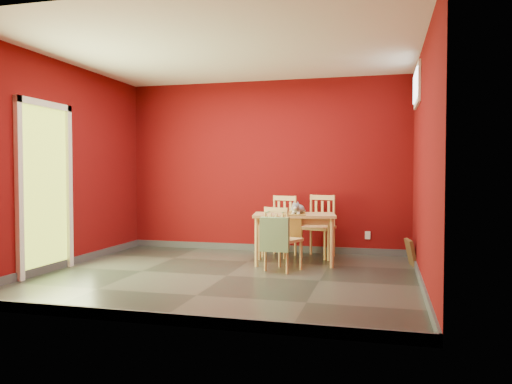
% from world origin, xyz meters
% --- Properties ---
extents(ground, '(4.50, 4.50, 0.00)m').
position_xyz_m(ground, '(0.00, 0.00, 0.00)').
color(ground, '#2D342D').
rests_on(ground, ground).
extents(room_shell, '(4.50, 4.50, 4.50)m').
position_xyz_m(room_shell, '(0.00, 0.00, 0.05)').
color(room_shell, '#5F090A').
rests_on(room_shell, ground).
extents(doorway, '(0.06, 1.01, 2.13)m').
position_xyz_m(doorway, '(-2.23, -0.40, 1.12)').
color(doorway, '#B7D838').
rests_on(doorway, ground).
extents(window, '(0.05, 0.90, 0.50)m').
position_xyz_m(window, '(2.23, 1.00, 2.35)').
color(window, white).
rests_on(window, room_shell).
extents(outlet_plate, '(0.08, 0.02, 0.12)m').
position_xyz_m(outlet_plate, '(1.60, 1.99, 0.30)').
color(outlet_plate, silver).
rests_on(outlet_plate, room_shell).
extents(dining_table, '(1.19, 0.82, 0.69)m').
position_xyz_m(dining_table, '(0.65, 0.99, 0.60)').
color(dining_table, tan).
rests_on(dining_table, ground).
extents(table_runner, '(0.41, 0.68, 0.32)m').
position_xyz_m(table_runner, '(0.65, 0.89, 0.64)').
color(table_runner, olive).
rests_on(table_runner, dining_table).
extents(chair_far_left, '(0.52, 0.52, 0.90)m').
position_xyz_m(chair_far_left, '(0.34, 1.59, 0.46)').
color(chair_far_left, tan).
rests_on(chair_far_left, ground).
extents(chair_far_right, '(0.52, 0.52, 0.92)m').
position_xyz_m(chair_far_right, '(0.90, 1.65, 0.47)').
color(chair_far_right, tan).
rests_on(chair_far_right, ground).
extents(chair_near, '(0.50, 0.50, 0.82)m').
position_xyz_m(chair_near, '(0.58, 0.46, 0.42)').
color(chair_near, tan).
rests_on(chair_near, ground).
extents(tote_bag, '(0.36, 0.20, 0.49)m').
position_xyz_m(tote_bag, '(0.54, 0.26, 0.49)').
color(tote_bag, '#7DAD71').
rests_on(tote_bag, chair_near).
extents(cat, '(0.23, 0.39, 0.19)m').
position_xyz_m(cat, '(0.70, 0.98, 0.78)').
color(cat, slate).
rests_on(cat, table_runner).
extents(picture_frame, '(0.17, 0.37, 0.36)m').
position_xyz_m(picture_frame, '(2.19, 1.21, 0.18)').
color(picture_frame, brown).
rests_on(picture_frame, ground).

